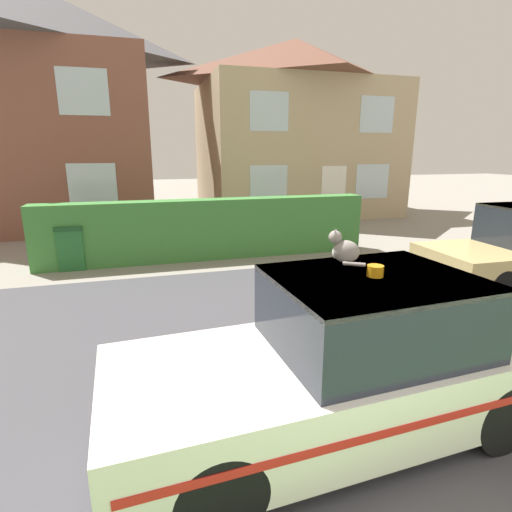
# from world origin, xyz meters

# --- Properties ---
(road_strip) EXTENTS (28.00, 6.79, 0.01)m
(road_strip) POSITION_xyz_m (0.00, 4.61, 0.01)
(road_strip) COLOR #424247
(road_strip) RESTS_ON ground
(garden_hedge) EXTENTS (8.10, 0.56, 1.48)m
(garden_hedge) POSITION_xyz_m (-0.13, 9.26, 0.74)
(garden_hedge) COLOR #3D7F38
(garden_hedge) RESTS_ON ground
(police_car) EXTENTS (4.19, 1.80, 1.61)m
(police_car) POSITION_xyz_m (-0.04, 2.51, 0.71)
(police_car) COLOR black
(police_car) RESTS_ON road_strip
(cat) EXTENTS (0.29, 0.33, 0.31)m
(cat) POSITION_xyz_m (-0.01, 2.69, 1.75)
(cat) COLOR gray
(cat) RESTS_ON police_car
(house_left) EXTENTS (8.42, 6.42, 8.16)m
(house_left) POSITION_xyz_m (-5.31, 15.86, 4.16)
(house_left) COLOR brown
(house_left) RESTS_ON ground
(house_right) EXTENTS (8.06, 6.24, 7.08)m
(house_right) POSITION_xyz_m (4.85, 16.32, 3.61)
(house_right) COLOR tan
(house_right) RESTS_ON ground
(wheelie_bin) EXTENTS (0.59, 0.71, 1.02)m
(wheelie_bin) POSITION_xyz_m (-3.31, 9.27, 0.51)
(wheelie_bin) COLOR #23662D
(wheelie_bin) RESTS_ON ground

